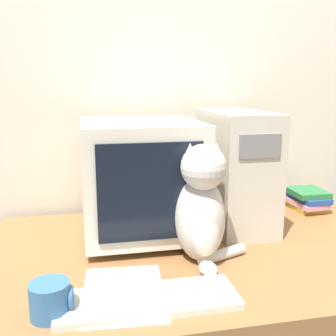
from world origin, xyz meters
The scene contains 9 objects.
wall_back centered at (0.00, 0.95, 1.25)m, with size 7.00×0.05×2.50m.
crt_monitor centered at (-0.20, 0.61, 0.92)m, with size 0.40×0.46×0.41m.
computer_tower centered at (0.17, 0.65, 0.93)m, with size 0.21×0.44×0.44m.
keyboard centered at (-0.24, 0.14, 0.72)m, with size 0.45×0.16×0.02m.
cat centered at (-0.05, 0.35, 0.87)m, with size 0.23×0.24×0.37m.
book_stack centered at (0.55, 0.74, 0.75)m, with size 0.14×0.20×0.09m.
pen centered at (-0.34, 0.20, 0.71)m, with size 0.12×0.08×0.01m.
paper_sheet centered at (-0.30, 0.20, 0.71)m, with size 0.23×0.31×0.00m.
mug centered at (-0.48, 0.13, 0.75)m, with size 0.10×0.10×0.09m.
Camera 1 is at (-0.38, -0.74, 1.25)m, focal length 42.00 mm.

